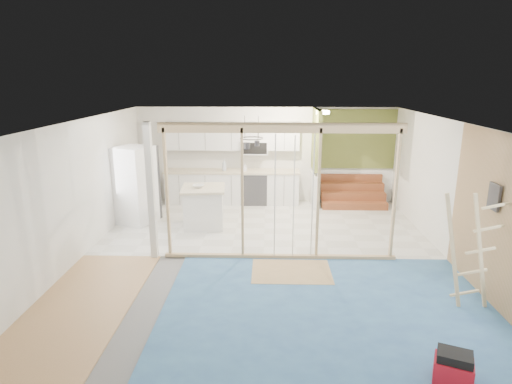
{
  "coord_description": "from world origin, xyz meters",
  "views": [
    {
      "loc": [
        0.07,
        -7.6,
        3.36
      ],
      "look_at": [
        -0.16,
        0.6,
        1.16
      ],
      "focal_mm": 30.0,
      "sensor_mm": 36.0,
      "label": 1
    }
  ],
  "objects_px": {
    "ladder": "(470,252)",
    "island": "(204,207)",
    "fridge": "(135,186)",
    "toolbox": "(453,368)"
  },
  "relations": [
    {
      "from": "ladder",
      "to": "island",
      "type": "bearing_deg",
      "value": 140.77
    },
    {
      "from": "fridge",
      "to": "toolbox",
      "type": "bearing_deg",
      "value": -24.0
    },
    {
      "from": "fridge",
      "to": "ladder",
      "type": "distance_m",
      "value": 7.13
    },
    {
      "from": "island",
      "to": "ladder",
      "type": "xyz_separation_m",
      "value": [
        4.42,
        -3.5,
        0.44
      ]
    },
    {
      "from": "fridge",
      "to": "toolbox",
      "type": "distance_m",
      "value": 7.56
    },
    {
      "from": "island",
      "to": "ladder",
      "type": "relative_size",
      "value": 0.59
    },
    {
      "from": "toolbox",
      "to": "ladder",
      "type": "distance_m",
      "value": 2.0
    },
    {
      "from": "island",
      "to": "toolbox",
      "type": "height_order",
      "value": "island"
    },
    {
      "from": "toolbox",
      "to": "ladder",
      "type": "bearing_deg",
      "value": 85.51
    },
    {
      "from": "island",
      "to": "ladder",
      "type": "height_order",
      "value": "ladder"
    }
  ]
}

